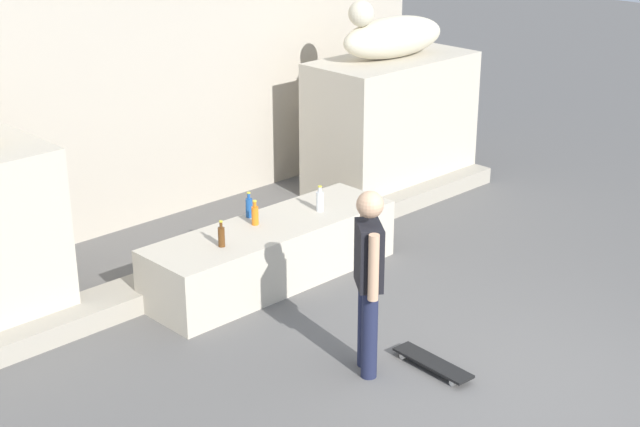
% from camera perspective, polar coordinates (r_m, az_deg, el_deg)
% --- Properties ---
extents(ground_plane, '(40.00, 40.00, 0.00)m').
position_cam_1_polar(ground_plane, '(8.31, 12.45, -10.76)').
color(ground_plane, '#605E5B').
extents(pedestal_right, '(2.24, 1.13, 1.76)m').
position_cam_1_polar(pedestal_right, '(12.67, 4.23, 5.33)').
color(pedestal_right, beige).
rests_on(pedestal_right, ground_plane).
extents(statue_reclining_right, '(1.64, 0.70, 0.78)m').
position_cam_1_polar(statue_reclining_right, '(12.38, 4.25, 10.48)').
color(statue_reclining_right, beige).
rests_on(statue_reclining_right, pedestal_right).
extents(ledge_block, '(2.86, 0.86, 0.64)m').
position_cam_1_polar(ledge_block, '(10.06, -2.86, -2.33)').
color(ledge_block, beige).
rests_on(ledge_block, ground_plane).
extents(skater, '(0.38, 0.45, 1.67)m').
position_cam_1_polar(skater, '(8.12, 2.90, -3.65)').
color(skater, '#1E233F').
rests_on(skater, ground_plane).
extents(skateboard, '(0.25, 0.81, 0.08)m').
position_cam_1_polar(skateboard, '(8.57, 6.70, -8.80)').
color(skateboard, black).
rests_on(skateboard, ground_plane).
extents(bottle_clear, '(0.08, 0.08, 0.28)m').
position_cam_1_polar(bottle_clear, '(10.25, -0.01, 0.76)').
color(bottle_clear, silver).
rests_on(bottle_clear, ledge_block).
extents(bottle_orange, '(0.07, 0.07, 0.27)m').
position_cam_1_polar(bottle_orange, '(9.90, -3.88, -0.08)').
color(bottle_orange, orange).
rests_on(bottle_orange, ledge_block).
extents(bottle_brown, '(0.07, 0.07, 0.27)m').
position_cam_1_polar(bottle_brown, '(9.40, -5.87, -1.34)').
color(bottle_brown, '#593314').
rests_on(bottle_brown, ledge_block).
extents(bottle_blue, '(0.07, 0.07, 0.28)m').
position_cam_1_polar(bottle_blue, '(10.11, -4.24, 0.39)').
color(bottle_blue, '#194C99').
rests_on(bottle_blue, ledge_block).
extents(stair_step, '(8.38, 0.50, 0.21)m').
position_cam_1_polar(stair_step, '(10.52, -4.77, -2.56)').
color(stair_step, '#A9A08F').
rests_on(stair_step, ground_plane).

